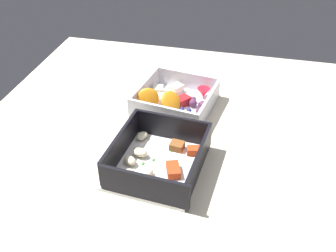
{
  "coord_description": "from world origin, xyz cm",
  "views": [
    {
      "loc": [
        60.52,
        13.92,
        50.09
      ],
      "look_at": [
        -0.38,
        -0.37,
        4.0
      ],
      "focal_mm": 41.99,
      "sensor_mm": 36.0,
      "label": 1
    }
  ],
  "objects": [
    {
      "name": "table_surface",
      "position": [
        0.0,
        0.0,
        1.0
      ],
      "size": [
        80.0,
        80.0,
        2.0
      ],
      "primitive_type": "cube",
      "color": "beige",
      "rests_on": "ground"
    },
    {
      "name": "fruit_bowl",
      "position": [
        -10.41,
        -1.03,
        3.68
      ],
      "size": [
        17.92,
        17.83,
        5.49
      ],
      "rotation": [
        0.0,
        0.0,
        -0.16
      ],
      "color": "white",
      "rests_on": "table_surface"
    },
    {
      "name": "pasta_container",
      "position": [
        9.59,
        0.11,
        3.84
      ],
      "size": [
        18.47,
        16.68,
        5.81
      ],
      "rotation": [
        0.0,
        0.0,
        -0.09
      ],
      "color": "white",
      "rests_on": "table_surface"
    }
  ]
}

